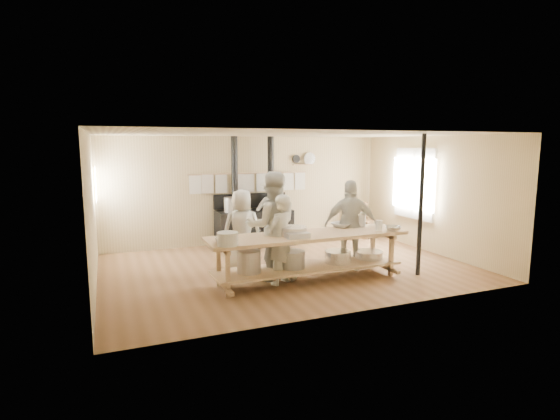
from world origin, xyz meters
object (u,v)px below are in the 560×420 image
(prep_table, at_px, (308,252))
(cook_right, at_px, (351,225))
(cook_left, at_px, (272,226))
(cook_far_left, at_px, (280,240))
(stove, at_px, (254,224))
(cook_by_window, at_px, (273,211))
(chair, at_px, (366,227))
(cook_center, at_px, (242,230))
(roasting_pan, at_px, (297,235))

(prep_table, relative_size, cook_right, 2.07)
(prep_table, relative_size, cook_left, 1.85)
(cook_far_left, height_order, cook_right, cook_right)
(stove, height_order, cook_by_window, stove)
(prep_table, xyz_separation_m, cook_right, (1.08, 0.34, 0.35))
(prep_table, height_order, chair, chair)
(stove, bearing_deg, cook_center, -114.61)
(cook_by_window, bearing_deg, stove, 167.78)
(cook_far_left, relative_size, chair, 1.74)
(cook_far_left, height_order, cook_left, cook_left)
(cook_far_left, xyz_separation_m, cook_left, (-0.04, 0.29, 0.19))
(stove, relative_size, chair, 2.88)
(cook_far_left, distance_m, cook_left, 0.35)
(stove, relative_size, roasting_pan, 6.64)
(prep_table, xyz_separation_m, cook_by_window, (0.43, 2.85, 0.32))
(cook_left, height_order, cook_by_window, cook_left)
(cook_center, distance_m, roasting_pan, 1.46)
(cook_left, xyz_separation_m, cook_by_window, (0.98, 2.53, -0.13))
(prep_table, relative_size, cook_far_left, 2.30)
(cook_center, bearing_deg, cook_far_left, 114.28)
(prep_table, distance_m, cook_left, 0.78)
(stove, bearing_deg, cook_right, -68.15)
(prep_table, xyz_separation_m, roasting_pan, (-0.31, -0.21, 0.37))
(cook_left, distance_m, cook_by_window, 2.71)
(cook_right, xyz_separation_m, chair, (1.95, 2.43, -0.60))
(prep_table, relative_size, roasting_pan, 9.19)
(cook_right, xyz_separation_m, cook_by_window, (-0.64, 2.51, -0.04))
(cook_far_left, xyz_separation_m, chair, (3.53, 2.73, -0.52))
(prep_table, bearing_deg, stove, 89.96)
(cook_center, xyz_separation_m, cook_by_window, (1.29, 1.72, 0.05))
(cook_center, xyz_separation_m, roasting_pan, (0.55, -1.35, 0.11))
(stove, relative_size, cook_center, 1.66)
(prep_table, height_order, cook_center, cook_center)
(cook_by_window, distance_m, chair, 2.65)
(prep_table, height_order, cook_left, cook_left)
(cook_far_left, relative_size, cook_by_window, 0.94)
(cook_by_window, relative_size, roasting_pan, 4.27)
(chair, distance_m, roasting_pan, 4.51)
(cook_right, bearing_deg, chair, -106.97)
(roasting_pan, bearing_deg, chair, 41.83)
(prep_table, distance_m, chair, 4.11)
(cook_right, distance_m, roasting_pan, 1.49)
(cook_center, relative_size, roasting_pan, 4.00)
(stove, distance_m, cook_center, 2.09)
(cook_left, height_order, roasting_pan, cook_left)
(stove, relative_size, cook_left, 1.34)
(cook_right, bearing_deg, cook_far_left, 32.71)
(cook_left, distance_m, roasting_pan, 0.59)
(cook_left, relative_size, roasting_pan, 4.96)
(stove, height_order, cook_far_left, stove)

